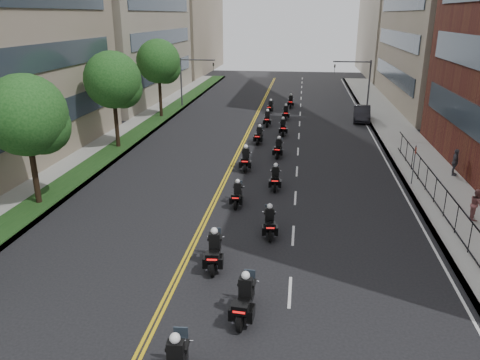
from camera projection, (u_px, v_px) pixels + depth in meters
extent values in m
cube|color=gray|center=(414.00, 155.00, 35.80)|extent=(4.00, 90.00, 0.15)
cube|color=gray|center=(114.00, 144.00, 38.78)|extent=(4.00, 90.00, 0.15)
cube|color=black|center=(123.00, 143.00, 38.65)|extent=(2.00, 90.00, 0.04)
cube|color=#333F4C|center=(393.00, 74.00, 55.89)|extent=(0.12, 24.08, 1.80)
cube|color=#333F4C|center=(396.00, 39.00, 54.55)|extent=(0.12, 24.08, 1.80)
cube|color=#333F4C|center=(400.00, 2.00, 53.22)|extent=(0.12, 24.08, 1.80)
cube|color=#333F4C|center=(33.00, 124.00, 30.41)|extent=(0.12, 25.80, 1.80)
cube|color=#333F4C|center=(24.00, 61.00, 29.07)|extent=(0.12, 25.80, 1.80)
cube|color=#333F4C|center=(166.00, 70.00, 59.36)|extent=(0.12, 24.08, 1.80)
cube|color=#333F4C|center=(165.00, 38.00, 58.02)|extent=(0.12, 24.08, 1.80)
cube|color=#333F4C|center=(163.00, 3.00, 56.69)|extent=(0.12, 24.08, 1.80)
cube|color=black|center=(453.00, 198.00, 23.27)|extent=(0.05, 28.00, 0.05)
cube|color=black|center=(449.00, 222.00, 23.70)|extent=(0.05, 28.00, 0.05)
cylinder|color=black|center=(33.00, 164.00, 25.76)|extent=(0.32, 0.32, 4.83)
sphere|color=#174617|center=(26.00, 115.00, 24.83)|extent=(4.40, 4.40, 4.40)
sphere|color=#174617|center=(42.00, 126.00, 25.36)|extent=(3.08, 3.08, 3.08)
cylinder|color=black|center=(116.00, 117.00, 36.92)|extent=(0.32, 0.32, 5.11)
sphere|color=#174617|center=(113.00, 80.00, 35.94)|extent=(4.40, 4.40, 4.40)
sphere|color=#174617|center=(123.00, 89.00, 36.48)|extent=(3.08, 3.08, 3.08)
cylinder|color=black|center=(160.00, 92.00, 48.08)|extent=(0.32, 0.32, 5.39)
sphere|color=#174617|center=(158.00, 61.00, 47.05)|extent=(4.40, 4.40, 4.40)
sphere|color=#174617|center=(166.00, 69.00, 47.61)|extent=(3.08, 3.08, 3.08)
cylinder|color=#3F3F44|center=(369.00, 86.00, 50.95)|extent=(0.18, 0.18, 5.60)
cylinder|color=#3F3F44|center=(352.00, 62.00, 50.33)|extent=(4.00, 0.14, 0.14)
imported|color=black|center=(335.00, 69.00, 50.82)|extent=(0.16, 0.20, 1.00)
cylinder|color=#3F3F44|center=(181.00, 83.00, 53.56)|extent=(0.18, 0.18, 5.60)
cylinder|color=#3F3F44|center=(198.00, 60.00, 52.44)|extent=(4.00, 0.14, 0.14)
imported|color=black|center=(213.00, 67.00, 52.49)|extent=(0.16, 0.20, 1.00)
cylinder|color=black|center=(182.00, 356.00, 14.26)|extent=(0.20, 0.75, 0.74)
cube|color=black|center=(176.00, 352.00, 13.21)|extent=(0.50, 0.34, 0.68)
sphere|color=white|center=(175.00, 338.00, 13.06)|extent=(0.32, 0.32, 0.32)
cylinder|color=black|center=(240.00, 322.00, 15.90)|extent=(0.20, 0.73, 0.72)
cylinder|color=black|center=(250.00, 294.00, 17.46)|extent=(0.20, 0.73, 0.72)
cube|color=black|center=(245.00, 300.00, 16.58)|extent=(0.55, 1.46, 0.42)
cube|color=silver|center=(245.00, 305.00, 16.71)|extent=(0.45, 0.61, 0.32)
cube|color=black|center=(240.00, 308.00, 15.71)|extent=(0.58, 0.49, 0.34)
cube|color=red|center=(239.00, 312.00, 15.51)|extent=(0.42, 0.06, 0.07)
cube|color=black|center=(246.00, 286.00, 16.45)|extent=(0.49, 0.33, 0.66)
sphere|color=white|center=(246.00, 275.00, 16.31)|extent=(0.31, 0.31, 0.31)
cylinder|color=black|center=(213.00, 268.00, 19.24)|extent=(0.21, 0.73, 0.72)
cylinder|color=black|center=(216.00, 249.00, 20.83)|extent=(0.21, 0.73, 0.72)
cube|color=black|center=(215.00, 252.00, 19.93)|extent=(0.57, 1.46, 0.42)
cube|color=silver|center=(215.00, 257.00, 20.06)|extent=(0.45, 0.61, 0.32)
cube|color=black|center=(212.00, 257.00, 19.05)|extent=(0.59, 0.49, 0.34)
cube|color=red|center=(212.00, 260.00, 18.85)|extent=(0.42, 0.07, 0.07)
cube|color=black|center=(214.00, 240.00, 19.80)|extent=(0.49, 0.34, 0.65)
sphere|color=white|center=(214.00, 231.00, 19.67)|extent=(0.31, 0.31, 0.31)
cylinder|color=black|center=(270.00, 235.00, 22.18)|extent=(0.21, 0.66, 0.65)
cylinder|color=black|center=(269.00, 222.00, 23.63)|extent=(0.21, 0.66, 0.65)
cube|color=black|center=(269.00, 223.00, 22.82)|extent=(0.55, 1.33, 0.38)
cube|color=silver|center=(269.00, 227.00, 22.94)|extent=(0.42, 0.57, 0.29)
cube|color=black|center=(270.00, 226.00, 22.02)|extent=(0.54, 0.46, 0.31)
cube|color=red|center=(270.00, 228.00, 21.83)|extent=(0.38, 0.07, 0.07)
cube|color=black|center=(270.00, 214.00, 22.70)|extent=(0.45, 0.32, 0.59)
sphere|color=white|center=(270.00, 206.00, 22.58)|extent=(0.28, 0.28, 0.28)
cylinder|color=black|center=(236.00, 204.00, 25.84)|extent=(0.13, 0.61, 0.61)
cylinder|color=black|center=(239.00, 195.00, 27.19)|extent=(0.13, 0.61, 0.61)
cube|color=black|center=(238.00, 195.00, 26.43)|extent=(0.38, 1.22, 0.36)
cube|color=silver|center=(238.00, 199.00, 26.54)|extent=(0.34, 0.50, 0.27)
cube|color=black|center=(236.00, 196.00, 25.69)|extent=(0.47, 0.38, 0.29)
cube|color=red|center=(235.00, 198.00, 25.51)|extent=(0.36, 0.03, 0.06)
cube|color=black|center=(238.00, 188.00, 26.32)|extent=(0.40, 0.25, 0.56)
sphere|color=white|center=(238.00, 181.00, 26.21)|extent=(0.26, 0.26, 0.26)
cylinder|color=black|center=(275.00, 187.00, 28.32)|extent=(0.15, 0.66, 0.66)
cylinder|color=black|center=(276.00, 179.00, 29.77)|extent=(0.15, 0.66, 0.66)
cube|color=black|center=(275.00, 179.00, 28.96)|extent=(0.44, 1.31, 0.39)
cube|color=silver|center=(275.00, 182.00, 29.08)|extent=(0.38, 0.54, 0.29)
cube|color=black|center=(275.00, 180.00, 28.16)|extent=(0.51, 0.42, 0.31)
cube|color=red|center=(275.00, 181.00, 27.97)|extent=(0.39, 0.04, 0.07)
cube|color=black|center=(276.00, 171.00, 28.84)|extent=(0.43, 0.28, 0.60)
sphere|color=white|center=(276.00, 165.00, 28.71)|extent=(0.28, 0.28, 0.28)
cylinder|color=black|center=(245.00, 168.00, 31.83)|extent=(0.18, 0.72, 0.71)
cylinder|color=black|center=(247.00, 161.00, 33.40)|extent=(0.18, 0.72, 0.71)
cube|color=black|center=(246.00, 160.00, 32.52)|extent=(0.51, 1.43, 0.42)
cube|color=silver|center=(246.00, 163.00, 32.65)|extent=(0.43, 0.59, 0.31)
cube|color=black|center=(245.00, 160.00, 31.65)|extent=(0.57, 0.47, 0.33)
cube|color=red|center=(245.00, 162.00, 31.45)|extent=(0.42, 0.05, 0.07)
cube|color=black|center=(246.00, 153.00, 32.40)|extent=(0.47, 0.32, 0.65)
sphere|color=white|center=(246.00, 147.00, 32.26)|extent=(0.30, 0.30, 0.30)
cylinder|color=black|center=(277.00, 155.00, 34.83)|extent=(0.18, 0.65, 0.65)
cylinder|color=black|center=(280.00, 150.00, 36.23)|extent=(0.18, 0.65, 0.65)
cube|color=black|center=(279.00, 149.00, 35.44)|extent=(0.49, 1.31, 0.38)
cube|color=silver|center=(279.00, 152.00, 35.55)|extent=(0.40, 0.55, 0.28)
cube|color=black|center=(277.00, 149.00, 34.66)|extent=(0.52, 0.43, 0.30)
cube|color=red|center=(277.00, 150.00, 34.48)|extent=(0.38, 0.06, 0.07)
cube|color=black|center=(279.00, 143.00, 35.32)|extent=(0.44, 0.30, 0.59)
sphere|color=white|center=(279.00, 138.00, 35.20)|extent=(0.28, 0.28, 0.28)
cylinder|color=black|center=(258.00, 142.00, 38.53)|extent=(0.20, 0.66, 0.65)
cylinder|color=black|center=(261.00, 137.00, 39.92)|extent=(0.20, 0.66, 0.65)
cube|color=black|center=(259.00, 136.00, 39.14)|extent=(0.52, 1.32, 0.38)
cube|color=silver|center=(259.00, 139.00, 39.25)|extent=(0.41, 0.56, 0.29)
cube|color=black|center=(258.00, 136.00, 38.36)|extent=(0.53, 0.45, 0.30)
cube|color=red|center=(257.00, 137.00, 38.18)|extent=(0.38, 0.07, 0.07)
cube|color=black|center=(260.00, 131.00, 39.02)|extent=(0.44, 0.31, 0.59)
sphere|color=white|center=(260.00, 126.00, 38.90)|extent=(0.28, 0.28, 0.28)
cylinder|color=black|center=(283.00, 133.00, 41.23)|extent=(0.19, 0.67, 0.66)
cylinder|color=black|center=(282.00, 129.00, 42.69)|extent=(0.19, 0.67, 0.66)
cube|color=black|center=(283.00, 128.00, 41.87)|extent=(0.52, 1.34, 0.39)
cube|color=silver|center=(283.00, 130.00, 41.99)|extent=(0.41, 0.56, 0.29)
cube|color=black|center=(283.00, 128.00, 41.06)|extent=(0.54, 0.45, 0.31)
cube|color=red|center=(283.00, 128.00, 40.88)|extent=(0.39, 0.06, 0.07)
cube|color=black|center=(283.00, 123.00, 41.75)|extent=(0.45, 0.31, 0.60)
sphere|color=white|center=(283.00, 118.00, 41.63)|extent=(0.28, 0.28, 0.28)
cylinder|color=black|center=(267.00, 124.00, 44.64)|extent=(0.15, 0.67, 0.66)
cylinder|color=black|center=(268.00, 121.00, 46.10)|extent=(0.15, 0.67, 0.66)
cube|color=black|center=(267.00, 120.00, 45.28)|extent=(0.44, 1.32, 0.39)
cube|color=silver|center=(267.00, 122.00, 45.40)|extent=(0.38, 0.54, 0.29)
cube|color=black|center=(267.00, 119.00, 44.47)|extent=(0.52, 0.42, 0.31)
cube|color=red|center=(267.00, 119.00, 44.29)|extent=(0.39, 0.04, 0.07)
cube|color=black|center=(267.00, 114.00, 45.16)|extent=(0.43, 0.28, 0.60)
sphere|color=white|center=(268.00, 110.00, 45.04)|extent=(0.28, 0.28, 0.28)
cylinder|color=black|center=(286.00, 118.00, 47.51)|extent=(0.16, 0.65, 0.65)
cylinder|color=black|center=(286.00, 114.00, 48.94)|extent=(0.16, 0.65, 0.65)
cube|color=black|center=(286.00, 113.00, 48.13)|extent=(0.46, 1.31, 0.38)
cube|color=silver|center=(286.00, 115.00, 48.25)|extent=(0.39, 0.54, 0.29)
cube|color=black|center=(286.00, 113.00, 47.34)|extent=(0.51, 0.42, 0.31)
cube|color=red|center=(286.00, 113.00, 47.16)|extent=(0.38, 0.05, 0.07)
cube|color=black|center=(286.00, 109.00, 48.02)|extent=(0.43, 0.29, 0.59)
sphere|color=white|center=(286.00, 105.00, 47.89)|extent=(0.28, 0.28, 0.28)
cylinder|color=black|center=(269.00, 111.00, 50.64)|extent=(0.19, 0.63, 0.62)
cylinder|color=black|center=(272.00, 109.00, 51.98)|extent=(0.19, 0.63, 0.62)
cube|color=black|center=(271.00, 108.00, 51.23)|extent=(0.50, 1.26, 0.36)
cube|color=silver|center=(271.00, 110.00, 51.34)|extent=(0.39, 0.53, 0.27)
cube|color=black|center=(269.00, 107.00, 50.48)|extent=(0.51, 0.43, 0.29)
cube|color=red|center=(269.00, 107.00, 50.32)|extent=(0.37, 0.06, 0.06)
cube|color=black|center=(271.00, 103.00, 51.11)|extent=(0.42, 0.29, 0.56)
sphere|color=white|center=(271.00, 100.00, 51.00)|extent=(0.26, 0.26, 0.26)
cylinder|color=black|center=(290.00, 106.00, 53.61)|extent=(0.14, 0.65, 0.65)
cylinder|color=black|center=(291.00, 103.00, 55.04)|extent=(0.14, 0.65, 0.65)
cube|color=black|center=(291.00, 102.00, 54.23)|extent=(0.41, 1.30, 0.38)
cube|color=silver|center=(291.00, 104.00, 54.35)|extent=(0.37, 0.53, 0.29)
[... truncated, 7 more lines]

